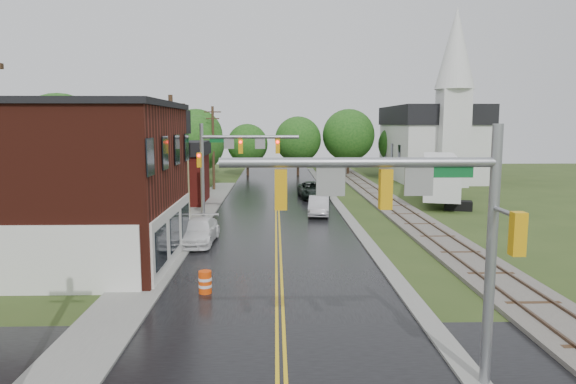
{
  "coord_description": "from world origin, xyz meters",
  "views": [
    {
      "loc": [
        -0.16,
        -11.19,
        7.21
      ],
      "look_at": [
        0.53,
        16.41,
        3.5
      ],
      "focal_mm": 32.0,
      "sensor_mm": 36.0,
      "label": 1
    }
  ],
  "objects_px": {
    "brick_building": "(33,184)",
    "tree_left_b": "(62,141)",
    "tree_left_e": "(197,145)",
    "utility_pole_b": "(172,162)",
    "sedan_silver": "(319,206)",
    "construction_barrel": "(205,282)",
    "suv_dark": "(313,190)",
    "utility_pole_c": "(213,147)",
    "pickup_white": "(199,232)",
    "traffic_signal_far": "(231,154)",
    "tree_left_c": "(137,151)",
    "church": "(434,134)",
    "traffic_signal_near": "(414,209)",
    "semi_trailer": "(440,175)"
  },
  "relations": [
    {
      "from": "tree_left_b",
      "to": "construction_barrel",
      "type": "relative_size",
      "value": 9.88
    },
    {
      "from": "brick_building",
      "to": "church",
      "type": "xyz_separation_m",
      "value": [
        32.48,
        38.74,
        1.68
      ]
    },
    {
      "from": "church",
      "to": "tree_left_b",
      "type": "distance_m",
      "value": 43.7
    },
    {
      "from": "traffic_signal_far",
      "to": "utility_pole_b",
      "type": "height_order",
      "value": "utility_pole_b"
    },
    {
      "from": "tree_left_b",
      "to": "pickup_white",
      "type": "distance_m",
      "value": 18.85
    },
    {
      "from": "pickup_white",
      "to": "construction_barrel",
      "type": "xyz_separation_m",
      "value": [
        1.64,
        -9.24,
        -0.24
      ]
    },
    {
      "from": "utility_pole_b",
      "to": "pickup_white",
      "type": "relative_size",
      "value": 1.79
    },
    {
      "from": "traffic_signal_near",
      "to": "construction_barrel",
      "type": "relative_size",
      "value": 7.49
    },
    {
      "from": "suv_dark",
      "to": "brick_building",
      "type": "bearing_deg",
      "value": -128.76
    },
    {
      "from": "utility_pole_c",
      "to": "tree_left_b",
      "type": "distance_m",
      "value": 16.42
    },
    {
      "from": "traffic_signal_near",
      "to": "utility_pole_c",
      "type": "height_order",
      "value": "utility_pole_c"
    },
    {
      "from": "construction_barrel",
      "to": "brick_building",
      "type": "bearing_deg",
      "value": 151.79
    },
    {
      "from": "construction_barrel",
      "to": "sedan_silver",
      "type": "bearing_deg",
      "value": 70.96
    },
    {
      "from": "church",
      "to": "traffic_signal_far",
      "type": "bearing_deg",
      "value": -131.27
    },
    {
      "from": "utility_pole_c",
      "to": "construction_barrel",
      "type": "xyz_separation_m",
      "value": [
        3.64,
        -34.0,
        -4.23
      ]
    },
    {
      "from": "tree_left_b",
      "to": "construction_barrel",
      "type": "bearing_deg",
      "value": -56.16
    },
    {
      "from": "utility_pole_b",
      "to": "tree_left_e",
      "type": "distance_m",
      "value": 23.99
    },
    {
      "from": "sedan_silver",
      "to": "semi_trailer",
      "type": "distance_m",
      "value": 13.88
    },
    {
      "from": "utility_pole_c",
      "to": "tree_left_c",
      "type": "distance_m",
      "value": 8.16
    },
    {
      "from": "tree_left_b",
      "to": "sedan_silver",
      "type": "distance_m",
      "value": 21.94
    },
    {
      "from": "utility_pole_b",
      "to": "traffic_signal_near",
      "type": "bearing_deg",
      "value": -62.81
    },
    {
      "from": "brick_building",
      "to": "traffic_signal_far",
      "type": "distance_m",
      "value": 15.03
    },
    {
      "from": "tree_left_e",
      "to": "traffic_signal_far",
      "type": "bearing_deg",
      "value": -74.11
    },
    {
      "from": "tree_left_e",
      "to": "sedan_silver",
      "type": "relative_size",
      "value": 1.81
    },
    {
      "from": "church",
      "to": "suv_dark",
      "type": "relative_size",
      "value": 3.54
    },
    {
      "from": "church",
      "to": "utility_pole_c",
      "type": "height_order",
      "value": "church"
    },
    {
      "from": "tree_left_e",
      "to": "utility_pole_c",
      "type": "bearing_deg",
      "value": -42.84
    },
    {
      "from": "tree_left_e",
      "to": "utility_pole_b",
      "type": "bearing_deg",
      "value": -85.1
    },
    {
      "from": "traffic_signal_far",
      "to": "tree_left_c",
      "type": "relative_size",
      "value": 0.96
    },
    {
      "from": "sedan_silver",
      "to": "tree_left_e",
      "type": "bearing_deg",
      "value": 131.12
    },
    {
      "from": "tree_left_b",
      "to": "pickup_white",
      "type": "xyz_separation_m",
      "value": [
        13.05,
        -12.66,
        -4.99
      ]
    },
    {
      "from": "sedan_silver",
      "to": "construction_barrel",
      "type": "bearing_deg",
      "value": -103.0
    },
    {
      "from": "sedan_silver",
      "to": "pickup_white",
      "type": "distance_m",
      "value": 12.39
    },
    {
      "from": "church",
      "to": "utility_pole_b",
      "type": "bearing_deg",
      "value": -130.18
    },
    {
      "from": "pickup_white",
      "to": "construction_barrel",
      "type": "distance_m",
      "value": 9.39
    },
    {
      "from": "tree_left_e",
      "to": "sedan_silver",
      "type": "height_order",
      "value": "tree_left_e"
    },
    {
      "from": "tree_left_b",
      "to": "tree_left_e",
      "type": "relative_size",
      "value": 1.19
    },
    {
      "from": "traffic_signal_near",
      "to": "suv_dark",
      "type": "relative_size",
      "value": 1.3
    },
    {
      "from": "utility_pole_b",
      "to": "sedan_silver",
      "type": "bearing_deg",
      "value": 33.41
    },
    {
      "from": "tree_left_e",
      "to": "suv_dark",
      "type": "relative_size",
      "value": 1.44
    },
    {
      "from": "suv_dark",
      "to": "utility_pole_c",
      "type": "bearing_deg",
      "value": 145.2
    },
    {
      "from": "traffic_signal_far",
      "to": "pickup_white",
      "type": "height_order",
      "value": "traffic_signal_far"
    },
    {
      "from": "tree_left_c",
      "to": "construction_barrel",
      "type": "xyz_separation_m",
      "value": [
        10.68,
        -29.9,
        -4.02
      ]
    },
    {
      "from": "sedan_silver",
      "to": "construction_barrel",
      "type": "xyz_separation_m",
      "value": [
        -6.43,
        -18.64,
        -0.25
      ]
    },
    {
      "from": "brick_building",
      "to": "tree_left_c",
      "type": "distance_m",
      "value": 24.94
    },
    {
      "from": "utility_pole_c",
      "to": "sedan_silver",
      "type": "height_order",
      "value": "utility_pole_c"
    },
    {
      "from": "suv_dark",
      "to": "construction_barrel",
      "type": "xyz_separation_m",
      "value": [
        -6.66,
        -27.79,
        -0.3
      ]
    },
    {
      "from": "utility_pole_b",
      "to": "tree_left_e",
      "type": "height_order",
      "value": "utility_pole_b"
    },
    {
      "from": "brick_building",
      "to": "tree_left_b",
      "type": "distance_m",
      "value": 17.8
    },
    {
      "from": "tree_left_e",
      "to": "sedan_silver",
      "type": "xyz_separation_m",
      "value": [
        12.12,
        -17.26,
        -4.07
      ]
    }
  ]
}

